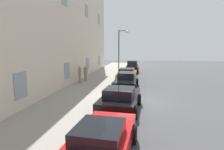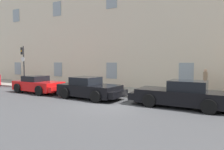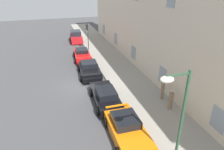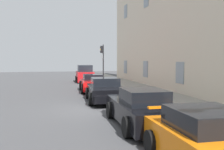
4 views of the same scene
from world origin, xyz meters
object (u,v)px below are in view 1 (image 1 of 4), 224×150
object	(u,v)px
sportscar_white_middle	(126,82)
street_lamp	(122,44)
sportscar_tail_end	(127,75)
pedestrian_strolling	(80,74)
hatchback_distant	(132,67)
sportscar_red_lead	(103,140)
pedestrian_admiring	(86,73)
sportscar_yellow_flank	(121,99)

from	to	relation	value
sportscar_white_middle	street_lamp	size ratio (longest dim) A/B	0.89
sportscar_tail_end	pedestrian_strolling	bearing A→B (deg)	128.38
hatchback_distant	sportscar_red_lead	bearing A→B (deg)	179.97
hatchback_distant	street_lamp	distance (m)	5.06
hatchback_distant	pedestrian_admiring	size ratio (longest dim) A/B	2.37
sportscar_yellow_flank	street_lamp	xyz separation A→B (m)	(13.27, 1.29, 3.51)
pedestrian_admiring	street_lamp	bearing A→B (deg)	-33.45
sportscar_red_lead	pedestrian_strolling	distance (m)	12.51
sportscar_red_lead	pedestrian_strolling	world-z (taller)	pedestrian_strolling
sportscar_yellow_flank	sportscar_white_middle	bearing A→B (deg)	1.33
sportscar_white_middle	sportscar_red_lead	bearing A→B (deg)	-179.65
sportscar_yellow_flank	pedestrian_strolling	bearing A→B (deg)	35.93
sportscar_yellow_flank	pedestrian_strolling	xyz separation A→B (m)	(6.65, 4.82, 0.44)
sportscar_yellow_flank	sportscar_tail_end	size ratio (longest dim) A/B	0.93
hatchback_distant	pedestrian_strolling	size ratio (longest dim) A/B	2.17
sportscar_red_lead	hatchback_distant	world-z (taller)	hatchback_distant
sportscar_red_lead	sportscar_tail_end	size ratio (longest dim) A/B	0.92
sportscar_red_lead	street_lamp	distance (m)	18.56
sportscar_white_middle	pedestrian_strolling	xyz separation A→B (m)	(1.11, 4.69, 0.44)
hatchback_distant	pedestrian_admiring	world-z (taller)	pedestrian_admiring
street_lamp	pedestrian_admiring	xyz separation A→B (m)	(-5.14, 3.39, -3.18)
sportscar_white_middle	pedestrian_strolling	distance (m)	4.84
sportscar_red_lead	sportscar_white_middle	size ratio (longest dim) A/B	0.89
sportscar_red_lead	pedestrian_strolling	size ratio (longest dim) A/B	2.56
sportscar_tail_end	hatchback_distant	size ratio (longest dim) A/B	1.27
sportscar_red_lead	sportscar_yellow_flank	world-z (taller)	sportscar_yellow_flank
sportscar_tail_end	street_lamp	distance (m)	4.78
sportscar_tail_end	pedestrian_strolling	distance (m)	5.72
sportscar_yellow_flank	pedestrian_strolling	distance (m)	8.23
pedestrian_admiring	sportscar_white_middle	bearing A→B (deg)	-119.65
hatchback_distant	pedestrian_admiring	bearing A→B (deg)	152.08
sportscar_tail_end	street_lamp	bearing A→B (deg)	16.90
sportscar_white_middle	hatchback_distant	bearing A→B (deg)	-0.38
sportscar_yellow_flank	sportscar_tail_end	xyz separation A→B (m)	(10.19, 0.35, -0.03)
sportscar_yellow_flank	hatchback_distant	size ratio (longest dim) A/B	1.19
sportscar_yellow_flank	sportscar_tail_end	distance (m)	10.20
sportscar_white_middle	sportscar_tail_end	world-z (taller)	sportscar_white_middle
hatchback_distant	pedestrian_strolling	bearing A→B (deg)	154.98
sportscar_red_lead	sportscar_yellow_flank	size ratio (longest dim) A/B	0.99
street_lamp	pedestrian_strolling	xyz separation A→B (m)	(-6.62, 3.53, -3.07)
sportscar_white_middle	pedestrian_admiring	distance (m)	5.25
sportscar_tail_end	pedestrian_strolling	xyz separation A→B (m)	(-3.54, 4.47, 0.47)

